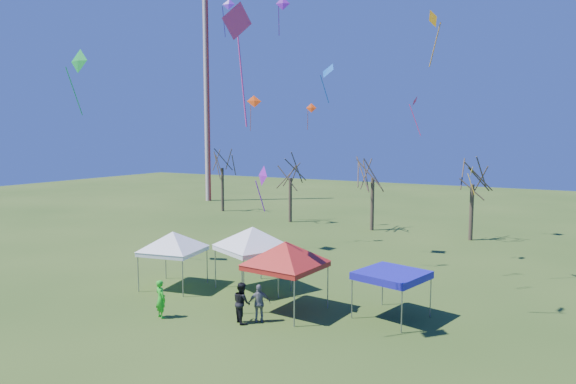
% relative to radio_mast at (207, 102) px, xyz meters
% --- Properties ---
extents(ground, '(140.00, 140.00, 0.00)m').
position_rel_radio_mast_xyz_m(ground, '(28.00, -34.00, -12.50)').
color(ground, '#2F4A18').
rests_on(ground, ground).
extents(radio_mast, '(0.70, 0.70, 25.00)m').
position_rel_radio_mast_xyz_m(radio_mast, '(0.00, 0.00, 0.00)').
color(radio_mast, silver).
rests_on(radio_mast, ground).
extents(tree_0, '(3.83, 3.83, 8.44)m').
position_rel_radio_mast_xyz_m(tree_0, '(7.15, -6.62, -6.01)').
color(tree_0, '#3D2D21').
rests_on(tree_0, ground).
extents(tree_1, '(3.42, 3.42, 7.54)m').
position_rel_radio_mast_xyz_m(tree_1, '(17.23, -9.35, -6.71)').
color(tree_1, '#3D2D21').
rests_on(tree_1, ground).
extents(tree_2, '(3.71, 3.71, 8.18)m').
position_rel_radio_mast_xyz_m(tree_2, '(25.63, -9.62, -6.21)').
color(tree_2, '#3D2D21').
rests_on(tree_2, ground).
extents(tree_3, '(3.59, 3.59, 7.91)m').
position_rel_radio_mast_xyz_m(tree_3, '(34.03, -9.96, -6.42)').
color(tree_3, '#3D2D21').
rests_on(tree_3, ground).
extents(tent_white_west, '(4.01, 4.01, 3.59)m').
position_rel_radio_mast_xyz_m(tent_white_west, '(22.08, -31.37, -9.60)').
color(tent_white_west, gray).
rests_on(tent_white_west, ground).
extents(tent_white_mid, '(4.23, 4.23, 3.97)m').
position_rel_radio_mast_xyz_m(tent_white_mid, '(26.08, -29.55, -9.29)').
color(tent_white_mid, gray).
rests_on(tent_white_mid, ground).
extents(tent_red, '(4.40, 4.40, 3.90)m').
position_rel_radio_mast_xyz_m(tent_red, '(29.34, -31.73, -9.36)').
color(tent_red, gray).
rests_on(tent_red, ground).
extents(tent_blue, '(3.31, 3.31, 2.16)m').
position_rel_radio_mast_xyz_m(tent_blue, '(34.00, -30.17, -10.51)').
color(tent_blue, gray).
rests_on(tent_blue, ground).
extents(person_grey, '(1.04, 0.96, 1.71)m').
position_rel_radio_mast_xyz_m(person_grey, '(29.01, -33.53, -11.65)').
color(person_grey, slate).
rests_on(person_grey, ground).
extents(person_dark, '(1.12, 1.07, 1.83)m').
position_rel_radio_mast_xyz_m(person_dark, '(28.36, -33.97, -11.59)').
color(person_dark, black).
rests_on(person_dark, ground).
extents(person_green, '(0.75, 0.61, 1.76)m').
position_rel_radio_mast_xyz_m(person_green, '(24.79, -35.28, -11.62)').
color(person_green, '#21CE22').
rests_on(person_green, ground).
extents(kite_14, '(1.55, 1.10, 4.09)m').
position_rel_radio_mast_xyz_m(kite_14, '(13.65, -30.21, 0.40)').
color(kite_14, green).
rests_on(kite_14, ground).
extents(kite_22, '(0.96, 0.97, 3.06)m').
position_rel_radio_mast_xyz_m(kite_22, '(30.05, -12.90, -1.66)').
color(kite_22, red).
rests_on(kite_22, ground).
extents(kite_7, '(1.01, 0.87, 2.69)m').
position_rel_radio_mast_xyz_m(kite_7, '(18.55, -21.00, 5.19)').
color(kite_7, '#581BBE').
rests_on(kite_7, ground).
extents(kite_2, '(1.57, 1.49, 3.31)m').
position_rel_radio_mast_xyz_m(kite_2, '(15.13, -12.41, -1.07)').
color(kite_2, '#FF4A0D').
rests_on(kite_2, ground).
extents(kite_24, '(0.88, 0.66, 2.20)m').
position_rel_radio_mast_xyz_m(kite_24, '(25.72, -25.66, 3.37)').
color(kite_24, purple).
rests_on(kite_24, ground).
extents(kite_1, '(0.89, 0.70, 2.15)m').
position_rel_radio_mast_xyz_m(kite_1, '(28.66, -32.70, -6.03)').
color(kite_1, purple).
rests_on(kite_1, ground).
extents(kite_13, '(1.03, 0.88, 2.39)m').
position_rel_radio_mast_xyz_m(kite_13, '(20.15, -10.76, -1.75)').
color(kite_13, '#FF470D').
rests_on(kite_13, ground).
extents(kite_17, '(0.95, 1.05, 3.06)m').
position_rel_radio_mast_xyz_m(kite_17, '(33.99, -23.81, 1.98)').
color(kite_17, orange).
rests_on(kite_17, ground).
extents(kite_19, '(0.52, 0.73, 1.96)m').
position_rel_radio_mast_xyz_m(kite_19, '(35.08, -17.01, -6.57)').
color(kite_19, yellow).
rests_on(kite_19, ground).
extents(kite_11, '(1.47, 1.33, 2.65)m').
position_rel_radio_mast_xyz_m(kite_11, '(26.29, -20.62, 0.12)').
color(kite_11, blue).
rests_on(kite_11, ground).
extents(kite_5, '(0.94, 1.50, 4.59)m').
position_rel_radio_mast_xyz_m(kite_5, '(29.72, -36.12, -0.02)').
color(kite_5, '#D52F88').
rests_on(kite_5, ground).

